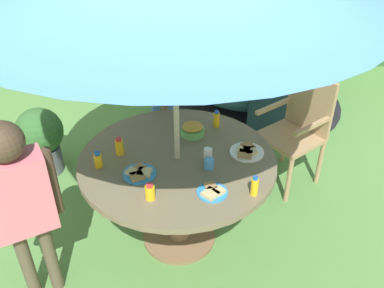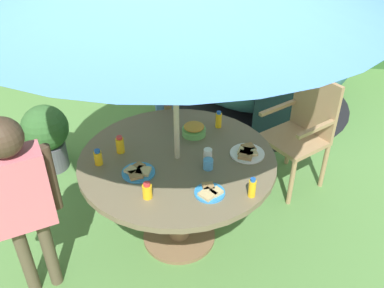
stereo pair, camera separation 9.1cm
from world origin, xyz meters
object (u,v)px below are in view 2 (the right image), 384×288
Objects in this scene: juice_bottle_near_left at (147,191)px; juice_bottle_mid_left at (120,145)px; juice_bottle_center_front at (98,158)px; cup_near at (208,164)px; plate_far_right at (210,192)px; juice_bottle_near_right at (252,188)px; child_in_pink_shirt at (18,191)px; cup_far at (208,154)px; child_in_blue_shirt at (166,85)px; snack_bowl at (194,130)px; juice_bottle_far_left at (219,120)px; plate_front_edge at (138,172)px; wooden_chair at (303,127)px; dome_tent at (263,42)px; potted_plant at (46,135)px; garden_table at (178,176)px; plate_center_back at (247,153)px.

juice_bottle_near_left is 0.51m from juice_bottle_mid_left.
juice_bottle_center_front is 1.57× the size of cup_near.
juice_bottle_near_right reaches higher than plate_far_right.
juice_bottle_mid_left is at bearing 150.42° from plate_far_right.
juice_bottle_near_right is (1.32, 0.21, -0.02)m from child_in_pink_shirt.
child_in_blue_shirt is at bearing 116.02° from cup_far.
child_in_pink_shirt is at bearing -157.17° from cup_near.
plate_far_right is at bearing -75.38° from snack_bowl.
snack_bowl is at bearing -143.07° from juice_bottle_far_left.
cup_far is at bearing 11.70° from child_in_blue_shirt.
child_in_blue_shirt is 6.24× the size of plate_front_edge.
dome_tent is (-0.31, 1.45, 0.19)m from wooden_chair.
juice_bottle_far_left is at bearing 36.59° from juice_bottle_center_front.
potted_plant is 1.45m from child_in_pink_shirt.
garden_table is 10.15× the size of juice_bottle_near_right.
cup_far is (0.20, 0.02, 0.19)m from garden_table.
juice_bottle_center_front is at bearing 17.44° from child_in_pink_shirt.
plate_far_right is 0.36m from cup_far.
juice_bottle_near_left is at bearing -63.81° from plate_front_edge.
wooden_chair is 1.74m from juice_bottle_center_front.
plate_far_right is 0.80× the size of plate_center_back.
juice_bottle_far_left is 0.41m from cup_far.
cup_far is (1.03, 0.55, -0.05)m from child_in_pink_shirt.
juice_bottle_near_right is 1.87× the size of cup_far.
plate_far_right is (-0.37, -2.62, 0.03)m from dome_tent.
juice_bottle_center_front is at bearing 168.49° from juice_bottle_near_right.
plate_far_right is at bearing -82.84° from cup_near.
plate_front_edge is 0.45m from cup_near.
garden_table is 12.39× the size of juice_bottle_near_left.
juice_bottle_near_left is 0.61m from juice_bottle_near_right.
dome_tent reaches higher than garden_table.
juice_bottle_mid_left reaches higher than plate_center_back.
plate_center_back is at bearing 15.86° from cup_far.
wooden_chair reaches higher than cup_far.
child_in_pink_shirt is 0.70m from plate_front_edge.
dome_tent is 2.49m from potted_plant.
plate_far_right is at bearing 6.58° from child_in_blue_shirt.
wooden_chair is at bearing 57.56° from plate_center_back.
plate_far_right is 2.64× the size of cup_near.
plate_front_edge is 0.72m from juice_bottle_near_right.
juice_bottle_near_left is (1.19, -1.16, 0.44)m from potted_plant.
juice_bottle_far_left is 1.87× the size of cup_far.
dome_tent is 2.65m from plate_far_right.
child_in_blue_shirt reaches higher than snack_bowl.
juice_bottle_near_right is at bearing -50.39° from cup_far.
juice_bottle_center_front is at bearing 165.76° from plate_front_edge.
cup_far is (0.32, 0.43, -0.01)m from juice_bottle_near_left.
juice_bottle_mid_left is at bearing 179.85° from cup_far.
plate_center_back is at bearing -28.09° from snack_bowl.
child_in_pink_shirt is 10.05× the size of juice_bottle_far_left.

